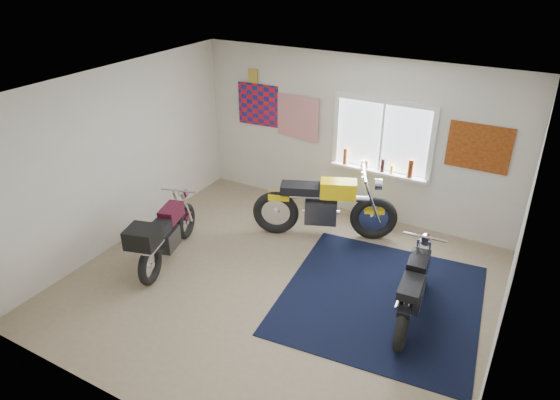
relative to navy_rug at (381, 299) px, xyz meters
The scene contains 10 objects.
ground 1.38m from the navy_rug, 164.04° to the right, with size 5.50×5.50×0.00m, color #9E896B.
room_shell 2.14m from the navy_rug, 164.04° to the right, with size 5.50×5.50×5.50m.
navy_rug is the anchor object (origin of this frame).
window_assembly 2.63m from the navy_rug, 111.56° to the left, with size 1.66×0.17×1.26m.
oil_bottles 2.39m from the navy_rug, 110.42° to the left, with size 1.18×0.09×0.30m.
flag_display 4.41m from the navy_rug, 146.92° to the left, with size 1.60×0.10×1.17m.
triumph_poster 2.68m from the navy_rug, 73.44° to the left, with size 0.90×0.03×0.70m, color #A54C14.
yellow_triumph 1.83m from the navy_rug, 140.49° to the left, with size 2.17×1.05×1.15m.
black_chrome_bike 0.60m from the navy_rug, 17.45° to the right, with size 0.55×1.80×0.92m.
maroon_tourer 3.16m from the navy_rug, 166.62° to the right, with size 0.83×1.80×0.92m.
Camera 1 is at (2.72, -4.87, 4.20)m, focal length 32.00 mm.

